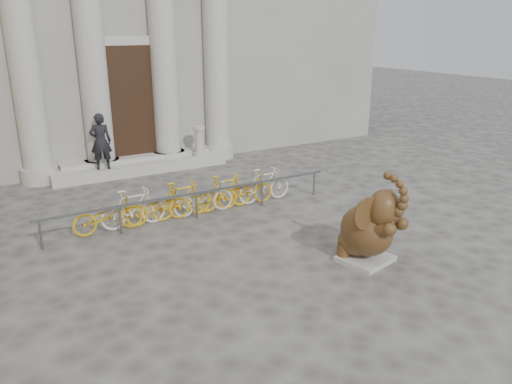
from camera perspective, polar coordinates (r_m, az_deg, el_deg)
ground at (r=9.85m, az=4.27°, el=-10.80°), size 80.00×80.00×0.00m
entrance_steps at (r=17.78m, az=-13.06°, el=2.88°), size 6.00×1.20×0.36m
elephant_statue at (r=10.77m, az=12.76°, el=-4.13°), size 1.35×1.62×2.07m
bike_rack at (r=13.26m, az=-7.34°, el=-0.65°), size 8.00×0.53×1.00m
pedestrian at (r=16.86m, az=-17.33°, el=5.53°), size 0.76×0.59×1.84m
balustrade_post at (r=18.05m, az=-6.51°, el=5.67°), size 0.43×0.43×1.06m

